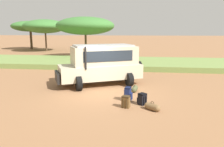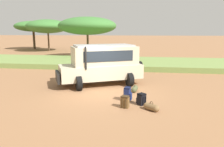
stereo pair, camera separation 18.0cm
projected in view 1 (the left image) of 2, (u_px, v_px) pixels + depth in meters
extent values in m
plane|color=#936642|center=(104.00, 94.00, 11.44)|extent=(320.00, 320.00, 0.00)
cube|color=olive|center=(121.00, 63.00, 21.24)|extent=(120.00, 7.00, 0.44)
cube|color=beige|center=(100.00, 71.00, 13.35)|extent=(5.23, 3.92, 0.84)
cube|color=beige|center=(104.00, 55.00, 13.24)|extent=(4.22, 3.33, 1.10)
cube|color=#232D38|center=(79.00, 57.00, 12.76)|extent=(0.76, 1.41, 0.77)
cube|color=#232D38|center=(109.00, 56.00, 12.40)|extent=(2.64, 1.37, 0.60)
cube|color=#232D38|center=(100.00, 53.00, 14.07)|extent=(2.64, 1.37, 0.60)
cube|color=#B7B7B7|center=(103.00, 46.00, 13.11)|extent=(3.83, 3.08, 0.10)
cube|color=black|center=(57.00, 77.00, 12.54)|extent=(0.88, 1.51, 0.56)
cylinder|color=black|center=(86.00, 58.00, 11.91)|extent=(0.10, 0.10, 1.25)
cylinder|color=black|center=(79.00, 84.00, 12.04)|extent=(0.61, 0.84, 0.80)
cylinder|color=black|center=(73.00, 77.00, 13.83)|extent=(0.61, 0.84, 0.80)
cylinder|color=black|center=(129.00, 80.00, 13.03)|extent=(0.61, 0.84, 0.80)
cylinder|color=black|center=(118.00, 74.00, 14.82)|extent=(0.61, 0.84, 0.80)
cylinder|color=black|center=(138.00, 67.00, 14.16)|extent=(0.53, 0.76, 0.74)
cube|color=brown|center=(126.00, 102.00, 9.38)|extent=(0.38, 0.33, 0.46)
cube|color=brown|center=(127.00, 103.00, 9.54)|extent=(0.26, 0.14, 0.25)
cube|color=#3A2A16|center=(126.00, 97.00, 9.33)|extent=(0.37, 0.34, 0.07)
cylinder|color=#3A2A16|center=(123.00, 103.00, 9.27)|extent=(0.04, 0.04, 0.39)
cylinder|color=#3A2A16|center=(126.00, 104.00, 9.21)|extent=(0.04, 0.04, 0.39)
cube|color=navy|center=(128.00, 95.00, 10.30)|extent=(0.31, 0.42, 0.59)
cube|color=navy|center=(131.00, 96.00, 10.27)|extent=(0.13, 0.29, 0.32)
cube|color=black|center=(128.00, 88.00, 10.24)|extent=(0.32, 0.40, 0.07)
cylinder|color=black|center=(125.00, 94.00, 10.43)|extent=(0.04, 0.04, 0.50)
cylinder|color=black|center=(124.00, 95.00, 10.27)|extent=(0.04, 0.04, 0.50)
cube|color=black|center=(142.00, 100.00, 9.74)|extent=(0.42, 0.42, 0.46)
cube|color=black|center=(139.00, 100.00, 9.89)|extent=(0.22, 0.23, 0.25)
cube|color=black|center=(142.00, 94.00, 9.69)|extent=(0.42, 0.42, 0.07)
cylinder|color=black|center=(144.00, 101.00, 9.58)|extent=(0.04, 0.04, 0.39)
cylinder|color=black|center=(146.00, 100.00, 9.66)|extent=(0.04, 0.04, 0.39)
cylinder|color=brown|center=(152.00, 107.00, 9.07)|extent=(0.55, 0.53, 0.29)
sphere|color=brown|center=(157.00, 108.00, 8.90)|extent=(0.28, 0.28, 0.28)
sphere|color=brown|center=(148.00, 105.00, 9.24)|extent=(0.28, 0.28, 0.28)
torus|color=#493721|center=(152.00, 103.00, 9.04)|extent=(0.14, 0.12, 0.16)
cylinder|color=#4C5133|center=(135.00, 89.00, 11.91)|extent=(0.35, 0.52, 0.30)
sphere|color=#4C5133|center=(135.00, 88.00, 12.14)|extent=(0.29, 0.29, 0.29)
sphere|color=#4C5133|center=(134.00, 90.00, 11.68)|extent=(0.29, 0.29, 0.29)
torus|color=#2D301E|center=(135.00, 86.00, 11.88)|extent=(0.04, 0.17, 0.16)
cylinder|color=brown|center=(31.00, 40.00, 39.64)|extent=(0.41, 0.41, 3.31)
ellipsoid|color=#3D7533|center=(30.00, 26.00, 39.17)|extent=(6.59, 6.55, 1.90)
cylinder|color=brown|center=(46.00, 42.00, 35.73)|extent=(0.26, 0.26, 3.06)
ellipsoid|color=#3D7533|center=(45.00, 26.00, 35.26)|extent=(6.76, 7.35, 2.22)
cylinder|color=brown|center=(86.00, 46.00, 26.44)|extent=(0.25, 0.25, 2.96)
ellipsoid|color=#3D7533|center=(85.00, 26.00, 25.99)|extent=(6.93, 6.81, 2.13)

